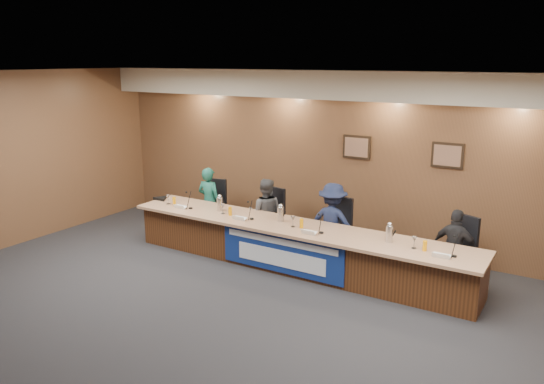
{
  "coord_description": "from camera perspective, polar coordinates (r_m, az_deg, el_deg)",
  "views": [
    {
      "loc": [
        4.04,
        -4.85,
        3.39
      ],
      "look_at": [
        -0.43,
        2.42,
        1.24
      ],
      "focal_mm": 35.0,
      "sensor_mm": 36.0,
      "label": 1
    }
  ],
  "objects": [
    {
      "name": "wall_photo_left",
      "position": [
        9.67,
        9.11,
        4.79
      ],
      "size": [
        0.52,
        0.04,
        0.42
      ],
      "primitive_type": "cube",
      "color": "black",
      "rests_on": "wall_back"
    },
    {
      "name": "nameplate_b",
      "position": [
        8.93,
        -3.64,
        -2.78
      ],
      "size": [
        0.24,
        0.08,
        0.1
      ],
      "primitive_type": "cube",
      "rotation": [
        0.31,
        0.0,
        0.0
      ],
      "color": "white",
      "rests_on": "dais_top"
    },
    {
      "name": "juice_glass_d",
      "position": [
        7.82,
        16.12,
        -5.59
      ],
      "size": [
        0.06,
        0.06,
        0.15
      ],
      "primitive_type": "cylinder",
      "color": "#FFA206",
      "rests_on": "dais_top"
    },
    {
      "name": "water_glass_b",
      "position": [
        9.32,
        -5.32,
        -1.81
      ],
      "size": [
        0.08,
        0.08,
        0.18
      ],
      "primitive_type": "cylinder",
      "color": "silver",
      "rests_on": "dais_top"
    },
    {
      "name": "panelist_b",
      "position": [
        9.7,
        -0.72,
        -2.3
      ],
      "size": [
        0.77,
        0.7,
        1.3
      ],
      "primitive_type": "imported",
      "rotation": [
        0.0,
        0.0,
        3.54
      ],
      "color": "#444548",
      "rests_on": "floor"
    },
    {
      "name": "juice_glass_b",
      "position": [
        9.22,
        -4.52,
        -2.07
      ],
      "size": [
        0.06,
        0.06,
        0.15
      ],
      "primitive_type": "cylinder",
      "color": "#FFA206",
      "rests_on": "dais_top"
    },
    {
      "name": "panelist_c",
      "position": [
        9.07,
        6.51,
        -3.31
      ],
      "size": [
        0.92,
        0.58,
        1.37
      ],
      "primitive_type": "imported",
      "rotation": [
        0.0,
        0.0,
        3.22
      ],
      "color": "#151D3B",
      "rests_on": "floor"
    },
    {
      "name": "floor",
      "position": [
        7.17,
        -7.42,
        -14.22
      ],
      "size": [
        10.0,
        10.0,
        0.0
      ],
      "primitive_type": "plane",
      "color": "black",
      "rests_on": "ground"
    },
    {
      "name": "microphone_a",
      "position": [
        9.73,
        -8.75,
        -1.73
      ],
      "size": [
        0.07,
        0.07,
        0.02
      ],
      "primitive_type": "cylinder",
      "color": "black",
      "rests_on": "dais_top"
    },
    {
      "name": "wall_photo_right",
      "position": [
        9.19,
        18.36,
        3.76
      ],
      "size": [
        0.52,
        0.04,
        0.42
      ],
      "primitive_type": "cube",
      "color": "black",
      "rests_on": "wall_back"
    },
    {
      "name": "office_chair_c",
      "position": [
        9.22,
        6.74,
        -4.38
      ],
      "size": [
        0.53,
        0.53,
        0.08
      ],
      "primitive_type": "cube",
      "rotation": [
        0.0,
        0.0,
        -0.11
      ],
      "color": "black",
      "rests_on": "floor"
    },
    {
      "name": "microphone_c",
      "position": [
        8.31,
        5.32,
        -4.38
      ],
      "size": [
        0.07,
        0.07,
        0.02
      ],
      "primitive_type": "cylinder",
      "color": "black",
      "rests_on": "dais_top"
    },
    {
      "name": "juice_glass_a",
      "position": [
        10.0,
        -10.48,
        -0.97
      ],
      "size": [
        0.06,
        0.06,
        0.15
      ],
      "primitive_type": "cylinder",
      "color": "#FFA206",
      "rests_on": "dais_top"
    },
    {
      "name": "water_glass_a",
      "position": [
        10.08,
        -11.1,
        -0.79
      ],
      "size": [
        0.08,
        0.08,
        0.18
      ],
      "primitive_type": "cylinder",
      "color": "silver",
      "rests_on": "dais_top"
    },
    {
      "name": "water_glass_c",
      "position": [
        8.57,
        2.28,
        -3.19
      ],
      "size": [
        0.08,
        0.08,
        0.18
      ],
      "primitive_type": "cylinder",
      "color": "silver",
      "rests_on": "dais_top"
    },
    {
      "name": "dais_top",
      "position": [
        8.68,
        2.21,
        -3.76
      ],
      "size": [
        6.1,
        0.95,
        0.05
      ],
      "primitive_type": "cube",
      "color": "#A87B59",
      "rests_on": "dais_body"
    },
    {
      "name": "nameplate_d",
      "position": [
        7.61,
        17.69,
        -6.51
      ],
      "size": [
        0.24,
        0.08,
        0.1
      ],
      "primitive_type": "cube",
      "rotation": [
        0.31,
        0.0,
        0.0
      ],
      "color": "white",
      "rests_on": "dais_top"
    },
    {
      "name": "microphone_d",
      "position": [
        7.74,
        19.0,
        -6.55
      ],
      "size": [
        0.07,
        0.07,
        0.02
      ],
      "primitive_type": "cylinder",
      "color": "black",
      "rests_on": "dais_top"
    },
    {
      "name": "office_chair_a",
      "position": [
        10.54,
        -6.4,
        -1.98
      ],
      "size": [
        0.58,
        0.58,
        0.08
      ],
      "primitive_type": "cube",
      "rotation": [
        0.0,
        0.0,
        0.25
      ],
      "color": "black",
      "rests_on": "floor"
    },
    {
      "name": "banner",
      "position": [
        8.5,
        0.97,
        -6.63
      ],
      "size": [
        2.2,
        0.02,
        0.65
      ],
      "primitive_type": "cube",
      "color": "navy",
      "rests_on": "dais_body"
    },
    {
      "name": "dais_body",
      "position": [
        8.84,
        2.35,
        -5.99
      ],
      "size": [
        6.0,
        0.8,
        0.7
      ],
      "primitive_type": "cube",
      "color": "#472512",
      "rests_on": "floor"
    },
    {
      "name": "microphone_b",
      "position": [
        8.99,
        -2.21,
        -2.89
      ],
      "size": [
        0.07,
        0.07,
        0.02
      ],
      "primitive_type": "cylinder",
      "color": "black",
      "rests_on": "dais_top"
    },
    {
      "name": "panelist_d",
      "position": [
        8.48,
        19.09,
        -5.8
      ],
      "size": [
        0.75,
        0.4,
        1.23
      ],
      "primitive_type": "imported",
      "rotation": [
        0.0,
        0.0,
        2.99
      ],
      "color": "black",
      "rests_on": "floor"
    },
    {
      "name": "banner_text_upper",
      "position": [
        8.42,
        0.93,
        -5.38
      ],
      "size": [
        2.0,
        0.01,
        0.1
      ],
      "primitive_type": "cube",
      "color": "silver",
      "rests_on": "banner"
    },
    {
      "name": "nameplate_a",
      "position": [
        9.75,
        -9.98,
        -1.53
      ],
      "size": [
        0.24,
        0.08,
        0.1
      ],
      "primitive_type": "cube",
      "rotation": [
        0.31,
        0.0,
        0.0
      ],
      "color": "white",
      "rests_on": "dais_top"
    },
    {
      "name": "nameplate_c",
      "position": [
        8.22,
        3.88,
        -4.31
      ],
      "size": [
        0.24,
        0.08,
        0.1
      ],
      "primitive_type": "cube",
      "rotation": [
        0.31,
        0.0,
        0.0
      ],
      "color": "white",
      "rests_on": "dais_top"
    },
    {
      "name": "banner_text_lower",
      "position": [
        8.51,
        0.92,
        -7.16
      ],
      "size": [
        1.6,
        0.01,
        0.28
      ],
      "primitive_type": "cube",
      "color": "silver",
      "rests_on": "banner"
    },
    {
      "name": "panelist_a",
      "position": [
        10.41,
        -6.77,
        -1.05
      ],
      "size": [
        0.51,
        0.35,
        1.36
      ],
      "primitive_type": "imported",
      "rotation": [
        0.0,
        0.0,
        3.18
      ],
      "color": "#185446",
      "rests_on": "floor"
    },
    {
      "name": "ceiling",
      "position": [
        6.32,
        -8.36,
        12.26
      ],
      "size": [
        10.0,
        8.0,
        0.04
      ],
      "primitive_type": "cube",
      "color": "silver",
      "rests_on": "wall_back"
    },
    {
      "name": "carafe_right",
      "position": [
        8.05,
        12.52,
        -4.43
      ],
      "size": [
        0.11,
        0.11,
        0.25
      ],
      "primitive_type": "cylinder",
      "color": "silver",
      "rests_on": "dais_top"
    },
    {
      "name": "carafe_mid",
      "position": [
        8.84,
        0.95,
        -2.41
      ],
      "size": [
        0.11,
        0.11,
        0.25
      ],
      "primitive_type": "cylinder",
      "color": "silver",
      "rests_on": "dais_top"
    },
    {
      "name": "speakerphone",
      "position": [
        10.44,
        -11.83,
        -0.69
      ],
      "size": [
        0.32,
        0.32,
        0.05
      ],
      "primitive_type": "cylinder",
      "color": "black",
      "rests_on": "dais_top"
    },
    {
      "name": "wall_back",
      "position": [
        9.9,
        6.98,
        3.6
      ],
      "size": [
        10.0,
        0.04,
        3.2
      ],
      "primitive_type": "cube",
      "color": "brown",
      "rests_on": "floor"
    },
    {
      "name": "carafe_left",
      "position": [
        9.49,
        -5.62,
        -1.32
      ],
      "size": [
        0.11,
        0.11,
        0.24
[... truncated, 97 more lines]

